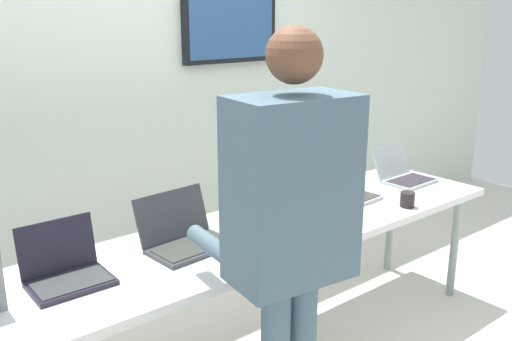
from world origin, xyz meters
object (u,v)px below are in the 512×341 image
laptop_station_3 (340,189)px  laptop_station_4 (402,173)px  laptop_station_1 (184,235)px  person (290,222)px  coffee_mug (407,199)px  laptop_station_0 (65,269)px  workbench (249,242)px  laptop_station_2 (271,208)px

laptop_station_3 → laptop_station_4: laptop_station_3 is taller
laptop_station_1 → laptop_station_4: laptop_station_1 is taller
person → coffee_mug: person is taller
coffee_mug → person: bearing=-163.1°
laptop_station_0 → workbench: bearing=-4.2°
person → coffee_mug: (1.22, 0.37, -0.28)m
laptop_station_3 → coffee_mug: (0.18, -0.33, -0.02)m
coffee_mug → laptop_station_3: bearing=118.5°
laptop_station_4 → laptop_station_1: bearing=-179.8°
laptop_station_1 → laptop_station_4: (1.62, 0.01, -0.00)m
workbench → coffee_mug: 0.95m
laptop_station_3 → laptop_station_0: bearing=-179.4°
laptop_station_0 → laptop_station_4: laptop_station_0 is taller
workbench → person: (-0.31, -0.62, 0.37)m
person → laptop_station_1: bearing=91.7°
laptop_station_0 → laptop_station_4: size_ratio=0.98×
laptop_station_0 → laptop_station_2: 1.09m
laptop_station_0 → laptop_station_3: size_ratio=0.87×
laptop_station_0 → laptop_station_3: 1.62m
laptop_station_0 → laptop_station_4: (2.18, 0.00, -0.00)m
laptop_station_0 → coffee_mug: (1.80, -0.32, -0.01)m
person → coffee_mug: 1.31m
laptop_station_3 → coffee_mug: size_ratio=4.34×
workbench → laptop_station_0: size_ratio=9.91×
laptop_station_2 → person: size_ratio=0.20×
laptop_station_0 → person: (0.57, -0.69, 0.27)m
laptop_station_1 → laptop_station_3: size_ratio=1.09×
laptop_station_3 → laptop_station_1: bearing=-179.0°
workbench → laptop_station_1: 0.35m
laptop_station_1 → coffee_mug: 1.28m
laptop_station_2 → laptop_station_4: size_ratio=1.07×
laptop_station_2 → laptop_station_0: bearing=-179.1°
workbench → coffee_mug: (0.92, -0.25, 0.09)m
laptop_station_0 → laptop_station_2: laptop_station_2 is taller
laptop_station_1 → laptop_station_3: (1.06, 0.02, 0.00)m
workbench → laptop_station_2: size_ratio=9.01×
person → laptop_station_3: bearing=34.0°
workbench → laptop_station_0: laptop_station_0 is taller
workbench → laptop_station_3: bearing=6.4°
laptop_station_0 → person: bearing=-50.1°
laptop_station_4 → coffee_mug: bearing=-140.0°
laptop_station_2 → laptop_station_4: 1.08m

